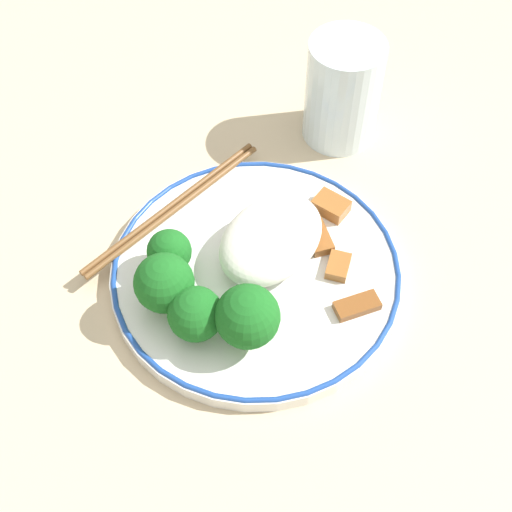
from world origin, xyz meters
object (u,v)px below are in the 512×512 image
at_px(plate, 256,272).
at_px(broccoli_back_left, 169,252).
at_px(drinking_glass, 343,91).
at_px(chopsticks, 173,207).
at_px(broccoli_back_right, 197,315).
at_px(broccoli_back_center, 164,284).
at_px(broccoli_mid_left, 248,317).

bearing_deg(plate, broccoli_back_left, 127.72).
bearing_deg(drinking_glass, chopsticks, 163.33).
distance_m(broccoli_back_left, chopsticks, 0.07).
distance_m(broccoli_back_right, drinking_glass, 0.29).
bearing_deg(broccoli_back_right, plate, 0.87).
xyz_separation_m(broccoli_back_center, broccoli_mid_left, (0.02, -0.08, 0.00)).
height_order(broccoli_back_left, chopsticks, broccoli_back_left).
bearing_deg(broccoli_back_center, chopsticks, 38.87).
bearing_deg(chopsticks, broccoli_back_center, -141.13).
distance_m(broccoli_back_left, broccoli_back_right, 0.07).
bearing_deg(plate, broccoli_back_center, 153.64).
relative_size(chopsticks, drinking_glass, 1.93).
height_order(plate, chopsticks, chopsticks).
distance_m(broccoli_back_left, broccoli_back_center, 0.04).
distance_m(broccoli_back_center, drinking_glass, 0.28).
xyz_separation_m(plate, broccoli_mid_left, (-0.06, -0.04, 0.04)).
relative_size(broccoli_back_right, chopsticks, 0.23).
relative_size(broccoli_back_left, broccoli_mid_left, 0.73).
bearing_deg(broccoli_back_left, plate, -52.28).
xyz_separation_m(broccoli_mid_left, drinking_glass, (0.27, 0.09, 0.01)).
bearing_deg(broccoli_mid_left, broccoli_back_right, 117.89).
bearing_deg(plate, drinking_glass, 12.79).
bearing_deg(broccoli_back_right, drinking_glass, 9.46).
bearing_deg(broccoli_back_right, chopsticks, 50.40).
height_order(plate, drinking_glass, drinking_glass).
xyz_separation_m(broccoli_back_left, broccoli_back_center, (-0.03, -0.02, 0.01)).
bearing_deg(broccoli_back_left, broccoli_back_center, -143.96).
relative_size(broccoli_back_left, drinking_glass, 0.41).
distance_m(plate, chopsticks, 0.11).
bearing_deg(chopsticks, plate, -93.72).
bearing_deg(chopsticks, broccoli_back_right, -129.60).
bearing_deg(chopsticks, broccoli_mid_left, -115.35).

